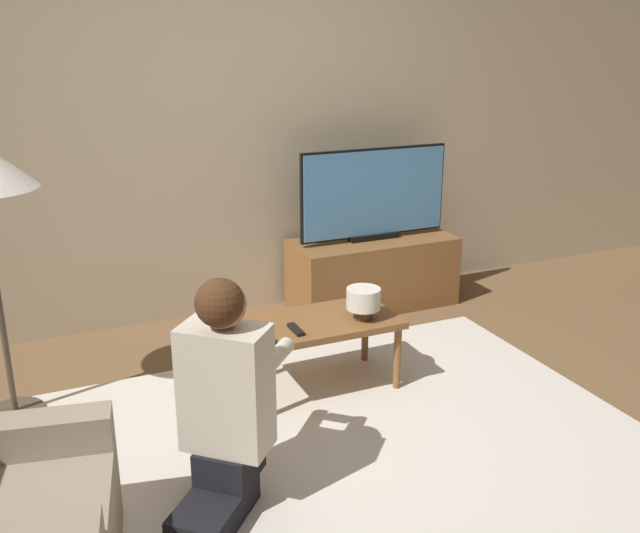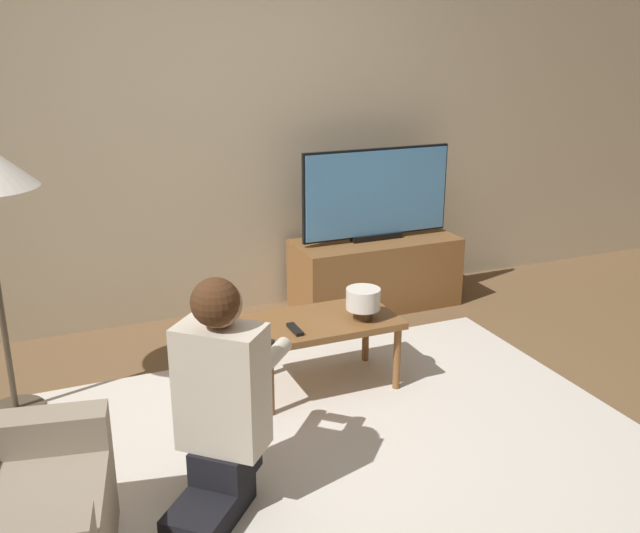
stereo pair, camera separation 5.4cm
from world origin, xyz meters
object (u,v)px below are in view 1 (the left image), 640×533
at_px(tv, 374,194).
at_px(table_lamp, 363,301).
at_px(coffee_table, 322,328).
at_px(person_kneeling, 225,396).

relative_size(tv, table_lamp, 5.95).
relative_size(coffee_table, table_lamp, 4.41).
relative_size(tv, coffee_table, 1.35).
bearing_deg(coffee_table, table_lamp, -22.98).
bearing_deg(tv, coffee_table, -129.92).
relative_size(tv, person_kneeling, 1.11).
xyz_separation_m(tv, person_kneeling, (-1.58, -1.74, -0.31)).
distance_m(coffee_table, person_kneeling, 1.08).
height_order(person_kneeling, table_lamp, person_kneeling).
bearing_deg(tv, table_lamp, -120.26).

